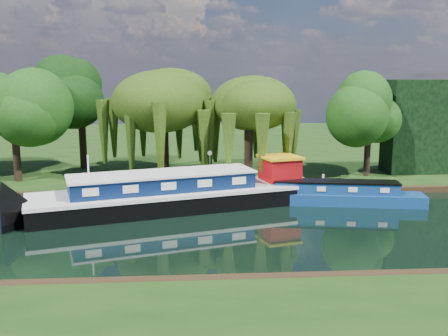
{
  "coord_description": "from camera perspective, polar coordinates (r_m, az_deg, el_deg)",
  "views": [
    {
      "loc": [
        -0.98,
        -27.94,
        8.77
      ],
      "look_at": [
        1.19,
        4.19,
        2.8
      ],
      "focal_mm": 40.0,
      "sensor_mm": 36.0,
      "label": 1
    }
  ],
  "objects": [
    {
      "name": "tree_far_left",
      "position": [
        42.67,
        -22.98,
        6.42
      ],
      "size": [
        5.35,
        5.35,
        8.61
      ],
      "color": "black",
      "rests_on": "far_bank"
    },
    {
      "name": "reeds_near",
      "position": [
        23.32,
        16.37,
        -10.58
      ],
      "size": [
        33.7,
        1.5,
        1.1
      ],
      "color": "#1F4211",
      "rests_on": "ground"
    },
    {
      "name": "narrowboat",
      "position": [
        35.5,
        12.61,
        -3.02
      ],
      "size": [
        12.18,
        4.01,
        1.75
      ],
      "rotation": [
        0.0,
        0.0,
        -0.17
      ],
      "color": "navy",
      "rests_on": "ground"
    },
    {
      "name": "willow_left",
      "position": [
        41.86,
        -6.92,
        7.43
      ],
      "size": [
        7.04,
        7.04,
        8.44
      ],
      "color": "black",
      "rests_on": "far_bank"
    },
    {
      "name": "willow_right",
      "position": [
        39.59,
        2.85,
        6.35
      ],
      "size": [
        6.14,
        6.14,
        7.48
      ],
      "color": "black",
      "rests_on": "far_bank"
    },
    {
      "name": "conifer_hedge",
      "position": [
        46.65,
        21.58,
        4.46
      ],
      "size": [
        6.0,
        3.0,
        8.0
      ],
      "primitive_type": "cube",
      "color": "black",
      "rests_on": "far_bank"
    },
    {
      "name": "far_bank",
      "position": [
        62.53,
        -2.94,
        2.63
      ],
      "size": [
        120.0,
        52.0,
        0.45
      ],
      "primitive_type": "cube",
      "color": "black",
      "rests_on": "ground"
    },
    {
      "name": "ground",
      "position": [
        29.3,
        -1.79,
        -6.92
      ],
      "size": [
        120.0,
        120.0,
        0.0
      ],
      "primitive_type": "plane",
      "color": "black"
    },
    {
      "name": "tree_far_mid",
      "position": [
        46.89,
        -16.08,
        7.71
      ],
      "size": [
        5.65,
        5.65,
        9.25
      ],
      "color": "black",
      "rests_on": "far_bank"
    },
    {
      "name": "dutch_barge",
      "position": [
        33.59,
        -4.91,
        -2.88
      ],
      "size": [
        19.86,
        9.71,
        4.1
      ],
      "rotation": [
        0.0,
        0.0,
        0.29
      ],
      "color": "black",
      "rests_on": "ground"
    },
    {
      "name": "tree_far_right",
      "position": [
        43.28,
        16.27,
        5.9
      ],
      "size": [
        4.57,
        4.57,
        7.49
      ],
      "color": "black",
      "rests_on": "far_bank"
    },
    {
      "name": "lamppost",
      "position": [
        38.99,
        -1.64,
        1.12
      ],
      "size": [
        0.36,
        0.36,
        2.56
      ],
      "color": "silver",
      "rests_on": "far_bank"
    },
    {
      "name": "mooring_posts",
      "position": [
        37.17,
        -3.04,
        -1.66
      ],
      "size": [
        19.16,
        0.16,
        1.0
      ],
      "color": "silver",
      "rests_on": "far_bank"
    }
  ]
}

